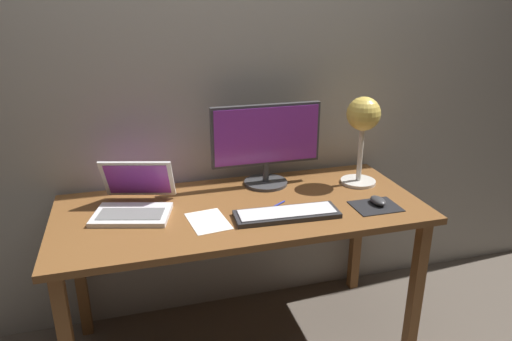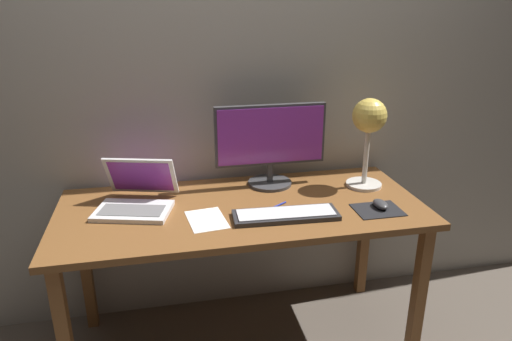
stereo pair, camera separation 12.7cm
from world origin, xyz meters
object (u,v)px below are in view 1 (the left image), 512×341
at_px(mouse, 378,201).
at_px(desk_lamp, 363,122).
at_px(keyboard_main, 287,214).
at_px(monitor, 266,141).
at_px(laptop, 135,197).
at_px(pen, 275,206).

bearing_deg(mouse, desk_lamp, 81.66).
bearing_deg(keyboard_main, desk_lamp, 29.20).
xyz_separation_m(monitor, laptop, (-0.63, -0.13, -0.16)).
bearing_deg(mouse, laptop, 166.95).
height_order(monitor, pen, monitor).
distance_m(monitor, laptop, 0.66).
distance_m(monitor, mouse, 0.58).
bearing_deg(monitor, keyboard_main, -93.11).
distance_m(laptop, pen, 0.60).
distance_m(keyboard_main, desk_lamp, 0.61).
xyz_separation_m(laptop, mouse, (1.03, -0.24, -0.04)).
bearing_deg(desk_lamp, laptop, -178.96).
relative_size(laptop, pen, 2.72).
distance_m(keyboard_main, pen, 0.10).
distance_m(keyboard_main, laptop, 0.65).
bearing_deg(keyboard_main, pen, 101.29).
bearing_deg(desk_lamp, mouse, -98.34).
bearing_deg(monitor, pen, -98.65).
xyz_separation_m(laptop, pen, (0.59, -0.14, -0.05)).
xyz_separation_m(mouse, pen, (-0.45, 0.10, -0.02)).
distance_m(monitor, keyboard_main, 0.42).
height_order(monitor, mouse, monitor).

